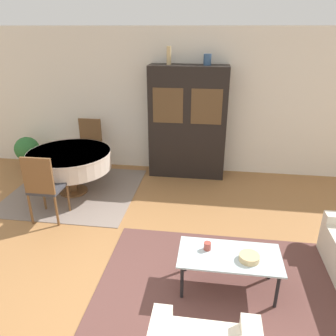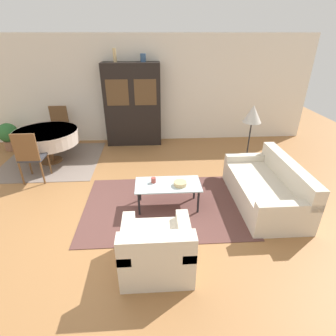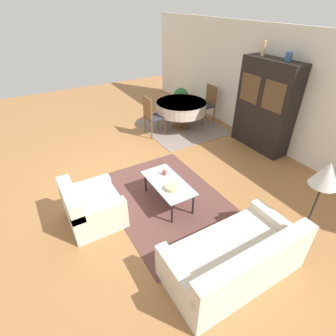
{
  "view_description": "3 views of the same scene",
  "coord_description": "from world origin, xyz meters",
  "px_view_note": "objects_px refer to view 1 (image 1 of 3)",
  "views": [
    {
      "loc": [
        0.76,
        -2.56,
        2.68
      ],
      "look_at": [
        0.2,
        1.4,
        0.95
      ],
      "focal_mm": 35.0,
      "sensor_mm": 36.0,
      "label": 1
    },
    {
      "loc": [
        0.78,
        -3.42,
        2.68
      ],
      "look_at": [
        1.01,
        0.32,
        0.75
      ],
      "focal_mm": 28.0,
      "sensor_mm": 36.0,
      "label": 2
    },
    {
      "loc": [
        4.18,
        -1.54,
        3.18
      ],
      "look_at": [
        1.01,
        0.32,
        0.75
      ],
      "focal_mm": 28.0,
      "sensor_mm": 36.0,
      "label": 3
    }
  ],
  "objects_px": {
    "coffee_table": "(229,258)",
    "vase_short": "(207,60)",
    "dining_chair_far": "(89,143)",
    "cup": "(207,246)",
    "display_cabinet": "(188,123)",
    "vase_tall": "(169,55)",
    "dining_chair_near": "(44,185)",
    "bowl": "(249,258)",
    "dining_table": "(70,160)",
    "potted_plant": "(28,152)"
  },
  "relations": [
    {
      "from": "coffee_table",
      "to": "vase_short",
      "type": "distance_m",
      "value": 3.53
    },
    {
      "from": "coffee_table",
      "to": "dining_chair_far",
      "type": "distance_m",
      "value": 3.89
    },
    {
      "from": "dining_chair_far",
      "to": "coffee_table",
      "type": "bearing_deg",
      "value": 132.26
    },
    {
      "from": "cup",
      "to": "vase_short",
      "type": "relative_size",
      "value": 0.47
    },
    {
      "from": "coffee_table",
      "to": "display_cabinet",
      "type": "xyz_separation_m",
      "value": [
        -0.72,
        3.03,
        0.63
      ]
    },
    {
      "from": "display_cabinet",
      "to": "cup",
      "type": "distance_m",
      "value": 3.05
    },
    {
      "from": "display_cabinet",
      "to": "vase_tall",
      "type": "xyz_separation_m",
      "value": [
        -0.35,
        0.0,
        1.19
      ]
    },
    {
      "from": "dining_chair_near",
      "to": "bowl",
      "type": "distance_m",
      "value": 3.02
    },
    {
      "from": "dining_chair_near",
      "to": "bowl",
      "type": "xyz_separation_m",
      "value": [
        2.81,
        -1.09,
        -0.11
      ]
    },
    {
      "from": "cup",
      "to": "bowl",
      "type": "relative_size",
      "value": 0.41
    },
    {
      "from": "coffee_table",
      "to": "dining_table",
      "type": "relative_size",
      "value": 0.79
    },
    {
      "from": "dining_chair_near",
      "to": "vase_short",
      "type": "bearing_deg",
      "value": 42.09
    },
    {
      "from": "dining_chair_far",
      "to": "potted_plant",
      "type": "bearing_deg",
      "value": 4.59
    },
    {
      "from": "dining_chair_far",
      "to": "vase_tall",
      "type": "relative_size",
      "value": 3.43
    },
    {
      "from": "display_cabinet",
      "to": "vase_tall",
      "type": "relative_size",
      "value": 6.79
    },
    {
      "from": "cup",
      "to": "vase_short",
      "type": "height_order",
      "value": "vase_short"
    },
    {
      "from": "dining_chair_far",
      "to": "bowl",
      "type": "height_order",
      "value": "dining_chair_far"
    },
    {
      "from": "vase_short",
      "to": "dining_chair_near",
      "type": "bearing_deg",
      "value": -137.91
    },
    {
      "from": "potted_plant",
      "to": "vase_tall",
      "type": "bearing_deg",
      "value": 5.22
    },
    {
      "from": "display_cabinet",
      "to": "cup",
      "type": "xyz_separation_m",
      "value": [
        0.48,
        -2.97,
        -0.54
      ]
    },
    {
      "from": "dining_chair_near",
      "to": "bowl",
      "type": "bearing_deg",
      "value": -21.22
    },
    {
      "from": "dining_table",
      "to": "dining_chair_near",
      "type": "xyz_separation_m",
      "value": [
        0.0,
        -0.92,
        -0.01
      ]
    },
    {
      "from": "dining_chair_far",
      "to": "cup",
      "type": "distance_m",
      "value": 3.68
    },
    {
      "from": "display_cabinet",
      "to": "cup",
      "type": "bearing_deg",
      "value": -80.83
    },
    {
      "from": "cup",
      "to": "bowl",
      "type": "bearing_deg",
      "value": -15.26
    },
    {
      "from": "coffee_table",
      "to": "vase_tall",
      "type": "distance_m",
      "value": 3.69
    },
    {
      "from": "coffee_table",
      "to": "dining_table",
      "type": "bearing_deg",
      "value": 143.18
    },
    {
      "from": "display_cabinet",
      "to": "vase_tall",
      "type": "bearing_deg",
      "value": 179.85
    },
    {
      "from": "display_cabinet",
      "to": "vase_short",
      "type": "bearing_deg",
      "value": 0.17
    },
    {
      "from": "dining_chair_near",
      "to": "dining_chair_far",
      "type": "height_order",
      "value": "same"
    },
    {
      "from": "dining_chair_near",
      "to": "cup",
      "type": "height_order",
      "value": "dining_chair_near"
    },
    {
      "from": "display_cabinet",
      "to": "dining_chair_far",
      "type": "height_order",
      "value": "display_cabinet"
    },
    {
      "from": "dining_chair_near",
      "to": "cup",
      "type": "xyz_separation_m",
      "value": [
        2.37,
        -0.97,
        -0.1
      ]
    },
    {
      "from": "dining_chair_near",
      "to": "dining_table",
      "type": "bearing_deg",
      "value": 90.0
    },
    {
      "from": "dining_table",
      "to": "cup",
      "type": "distance_m",
      "value": 3.04
    },
    {
      "from": "bowl",
      "to": "dining_table",
      "type": "bearing_deg",
      "value": 144.41
    },
    {
      "from": "dining_chair_near",
      "to": "potted_plant",
      "type": "distance_m",
      "value": 2.16
    },
    {
      "from": "dining_table",
      "to": "bowl",
      "type": "xyz_separation_m",
      "value": [
        2.81,
        -2.01,
        -0.13
      ]
    },
    {
      "from": "dining_chair_near",
      "to": "potted_plant",
      "type": "relative_size",
      "value": 1.52
    },
    {
      "from": "vase_tall",
      "to": "dining_chair_far",
      "type": "bearing_deg",
      "value": -174.27
    },
    {
      "from": "dining_chair_far",
      "to": "bowl",
      "type": "distance_m",
      "value": 4.06
    },
    {
      "from": "display_cabinet",
      "to": "vase_short",
      "type": "distance_m",
      "value": 1.17
    },
    {
      "from": "dining_table",
      "to": "display_cabinet",
      "type": "bearing_deg",
      "value": 29.52
    },
    {
      "from": "dining_chair_far",
      "to": "cup",
      "type": "height_order",
      "value": "dining_chair_far"
    },
    {
      "from": "cup",
      "to": "bowl",
      "type": "distance_m",
      "value": 0.45
    },
    {
      "from": "display_cabinet",
      "to": "cup",
      "type": "height_order",
      "value": "display_cabinet"
    },
    {
      "from": "display_cabinet",
      "to": "dining_chair_near",
      "type": "distance_m",
      "value": 2.79
    },
    {
      "from": "bowl",
      "to": "display_cabinet",
      "type": "bearing_deg",
      "value": 106.52
    },
    {
      "from": "vase_short",
      "to": "vase_tall",
      "type": "bearing_deg",
      "value": 180.0
    },
    {
      "from": "display_cabinet",
      "to": "dining_chair_far",
      "type": "xyz_separation_m",
      "value": [
        -1.9,
        -0.15,
        -0.44
      ]
    }
  ]
}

